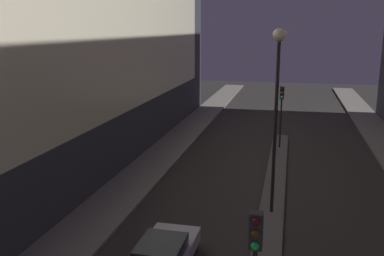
{
  "coord_description": "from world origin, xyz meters",
  "views": [
    {
      "loc": [
        0.62,
        -5.96,
        8.78
      ],
      "look_at": [
        -5.92,
        22.08,
        2.04
      ],
      "focal_mm": 40.0,
      "sensor_mm": 36.0,
      "label": 1
    }
  ],
  "objects": [
    {
      "name": "street_lamp",
      "position": [
        0.0,
        13.63,
        6.35
      ],
      "size": [
        0.59,
        0.59,
        8.66
      ],
      "color": "black",
      "rests_on": "median_strip"
    },
    {
      "name": "car_left_lane",
      "position": [
        -3.6,
        7.5,
        0.71
      ],
      "size": [
        1.85,
        4.29,
        1.38
      ],
      "color": "#B2B2B7",
      "rests_on": "ground"
    },
    {
      "name": "median_strip",
      "position": [
        0.0,
        15.11,
        0.07
      ],
      "size": [
        1.19,
        28.23,
        0.13
      ],
      "color": "#56544F",
      "rests_on": "ground"
    },
    {
      "name": "traffic_light_mid",
      "position": [
        0.0,
        25.35,
        3.46
      ],
      "size": [
        0.32,
        0.42,
        4.53
      ],
      "color": "black",
      "rests_on": "median_strip"
    }
  ]
}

